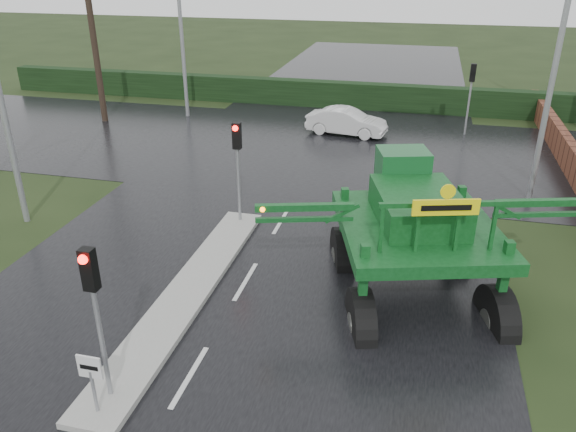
% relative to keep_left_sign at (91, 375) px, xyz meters
% --- Properties ---
extents(ground, '(140.00, 140.00, 0.00)m').
position_rel_keep_left_sign_xyz_m(ground, '(1.30, 1.50, -1.06)').
color(ground, black).
rests_on(ground, ground).
extents(road_main, '(14.00, 80.00, 0.02)m').
position_rel_keep_left_sign_xyz_m(road_main, '(1.30, 11.50, -1.05)').
color(road_main, black).
rests_on(road_main, ground).
extents(road_cross, '(80.00, 12.00, 0.02)m').
position_rel_keep_left_sign_xyz_m(road_cross, '(1.30, 17.50, -1.05)').
color(road_cross, black).
rests_on(road_cross, ground).
extents(median_island, '(1.20, 10.00, 0.16)m').
position_rel_keep_left_sign_xyz_m(median_island, '(0.00, 4.50, -0.97)').
color(median_island, gray).
rests_on(median_island, ground).
extents(hedge_row, '(44.00, 0.90, 1.50)m').
position_rel_keep_left_sign_xyz_m(hedge_row, '(1.30, 25.50, -0.31)').
color(hedge_row, black).
rests_on(hedge_row, ground).
extents(brick_wall, '(0.40, 20.00, 1.20)m').
position_rel_keep_left_sign_xyz_m(brick_wall, '(11.80, 17.50, -0.46)').
color(brick_wall, '#592D1E').
rests_on(brick_wall, ground).
extents(keep_left_sign, '(0.50, 0.07, 1.35)m').
position_rel_keep_left_sign_xyz_m(keep_left_sign, '(0.00, 0.00, 0.00)').
color(keep_left_sign, gray).
rests_on(keep_left_sign, ground).
extents(traffic_signal_near, '(0.26, 0.33, 3.52)m').
position_rel_keep_left_sign_xyz_m(traffic_signal_near, '(0.00, 0.49, 1.53)').
color(traffic_signal_near, gray).
rests_on(traffic_signal_near, ground).
extents(traffic_signal_mid, '(0.26, 0.33, 3.52)m').
position_rel_keep_left_sign_xyz_m(traffic_signal_mid, '(0.00, 8.99, 1.53)').
color(traffic_signal_mid, gray).
rests_on(traffic_signal_mid, ground).
extents(traffic_signal_far, '(0.26, 0.33, 3.52)m').
position_rel_keep_left_sign_xyz_m(traffic_signal_far, '(7.80, 21.51, 1.53)').
color(traffic_signal_far, gray).
rests_on(traffic_signal_far, ground).
extents(street_light_right, '(3.85, 0.30, 10.00)m').
position_rel_keep_left_sign_xyz_m(street_light_right, '(9.49, 13.50, 4.93)').
color(street_light_right, gray).
rests_on(street_light_right, ground).
extents(street_light_left_far, '(3.85, 0.30, 10.00)m').
position_rel_keep_left_sign_xyz_m(street_light_left_far, '(-6.89, 21.50, 4.93)').
color(street_light_left_far, gray).
rests_on(street_light_left_far, ground).
extents(crop_sprayer, '(8.19, 6.17, 4.74)m').
position_rel_keep_left_sign_xyz_m(crop_sprayer, '(4.61, 4.46, 1.19)').
color(crop_sprayer, black).
rests_on(crop_sprayer, ground).
extents(white_sedan, '(4.14, 1.97, 1.31)m').
position_rel_keep_left_sign_xyz_m(white_sedan, '(1.97, 20.10, -1.06)').
color(white_sedan, silver).
rests_on(white_sedan, ground).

